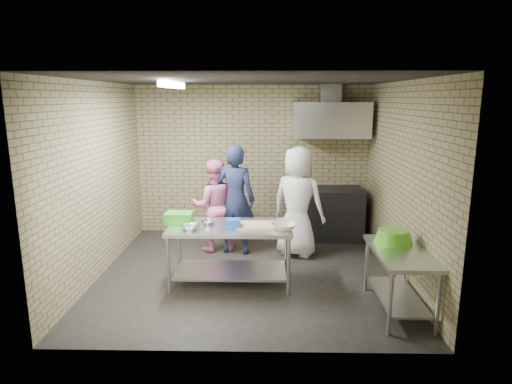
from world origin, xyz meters
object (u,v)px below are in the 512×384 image
(green_basin, at_px, (393,237))
(blue_tub, at_px, (233,224))
(stove, at_px, (328,213))
(bottle_green, at_px, (354,124))
(green_crate, at_px, (179,218))
(woman_pink, at_px, (214,206))
(woman_white, at_px, (298,202))
(prep_table, at_px, (231,255))
(side_counter, at_px, (399,281))
(man_navy, at_px, (235,200))
(bottle_red, at_px, (332,123))

(green_basin, bearing_deg, blue_tub, 168.74)
(stove, xyz_separation_m, bottle_green, (0.45, 0.24, 1.57))
(green_crate, bearing_deg, woman_pink, 74.80)
(green_basin, height_order, woman_white, woman_white)
(stove, distance_m, blue_tub, 2.64)
(green_crate, height_order, woman_pink, woman_pink)
(woman_white, bearing_deg, woman_pink, 19.74)
(stove, bearing_deg, green_crate, -140.37)
(prep_table, bearing_deg, woman_pink, 105.92)
(bottle_green, bearing_deg, green_crate, -142.06)
(bottle_green, height_order, woman_white, bottle_green)
(side_counter, xyz_separation_m, stove, (-0.45, 2.75, 0.08))
(side_counter, xyz_separation_m, man_navy, (-2.04, 1.94, 0.51))
(side_counter, bearing_deg, prep_table, 159.97)
(woman_white, bearing_deg, green_basin, 150.04)
(stove, relative_size, bottle_green, 8.00)
(side_counter, height_order, green_crate, green_crate)
(bottle_red, bearing_deg, man_navy, -147.43)
(stove, height_order, woman_white, woman_white)
(side_counter, relative_size, green_basin, 2.61)
(bottle_green, distance_m, man_navy, 2.56)
(stove, bearing_deg, bottle_red, 78.23)
(green_basin, distance_m, woman_white, 1.92)
(green_crate, xyz_separation_m, man_navy, (0.69, 1.08, -0.00))
(blue_tub, xyz_separation_m, bottle_red, (1.58, 2.35, 1.16))
(prep_table, xyz_separation_m, man_navy, (-0.01, 1.20, 0.48))
(green_crate, bearing_deg, bottle_green, 37.94)
(prep_table, xyz_separation_m, woman_pink, (-0.38, 1.32, 0.35))
(man_navy, distance_m, woman_white, 0.99)
(prep_table, distance_m, woman_pink, 1.41)
(prep_table, relative_size, woman_white, 0.93)
(man_navy, relative_size, woman_pink, 1.17)
(stove, distance_m, woman_pink, 2.10)
(side_counter, bearing_deg, woman_pink, 139.50)
(bottle_red, distance_m, bottle_green, 0.40)
(prep_table, xyz_separation_m, stove, (1.58, 2.01, 0.04))
(prep_table, height_order, woman_white, woman_white)
(side_counter, height_order, man_navy, man_navy)
(prep_table, distance_m, bottle_green, 3.43)
(prep_table, relative_size, bottle_green, 10.84)
(prep_table, height_order, side_counter, prep_table)
(side_counter, distance_m, bottle_red, 3.44)
(side_counter, relative_size, blue_tub, 6.64)
(green_basin, bearing_deg, bottle_green, 89.58)
(stove, relative_size, green_basin, 2.61)
(blue_tub, relative_size, bottle_green, 1.20)
(man_navy, bearing_deg, side_counter, 147.38)
(stove, xyz_separation_m, woman_pink, (-1.96, -0.69, 0.31))
(green_basin, xyz_separation_m, bottle_green, (0.02, 2.74, 1.18))
(prep_table, bearing_deg, woman_white, 49.09)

